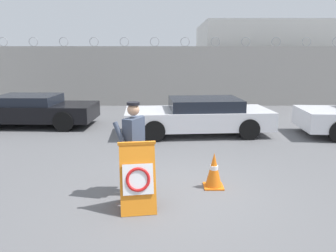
% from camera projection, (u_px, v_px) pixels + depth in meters
% --- Properties ---
extents(ground_plane, '(90.00, 90.00, 0.00)m').
position_uv_depth(ground_plane, '(174.00, 194.00, 6.29)').
color(ground_plane, '#5B5B5E').
extents(perimeter_wall, '(36.00, 0.30, 3.47)m').
position_uv_depth(perimeter_wall, '(171.00, 76.00, 16.85)').
color(perimeter_wall, '#ADA8A0').
rests_on(perimeter_wall, ground_plane).
extents(building_block, '(7.06, 7.26, 4.52)m').
position_uv_depth(building_block, '(255.00, 60.00, 21.65)').
color(building_block, silver).
rests_on(building_block, ground_plane).
extents(barricade_sign, '(0.70, 0.78, 1.19)m').
position_uv_depth(barricade_sign, '(139.00, 176.00, 5.61)').
color(barricade_sign, orange).
rests_on(barricade_sign, ground_plane).
extents(security_guard, '(0.59, 0.59, 1.77)m').
position_uv_depth(security_guard, '(135.00, 143.00, 6.17)').
color(security_guard, black).
rests_on(security_guard, ground_plane).
extents(traffic_cone_near, '(0.39, 0.39, 0.72)m').
position_uv_depth(traffic_cone_near, '(215.00, 170.00, 6.56)').
color(traffic_cone_near, orange).
rests_on(traffic_cone_near, ground_plane).
extents(parked_car_front_coupe, '(4.48, 2.08, 1.15)m').
position_uv_depth(parked_car_front_coupe, '(35.00, 110.00, 12.17)').
color(parked_car_front_coupe, black).
rests_on(parked_car_front_coupe, ground_plane).
extents(parked_car_rear_sedan, '(4.91, 2.28, 1.20)m').
position_uv_depth(parked_car_rear_sedan, '(200.00, 116.00, 10.92)').
color(parked_car_rear_sedan, black).
rests_on(parked_car_rear_sedan, ground_plane).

